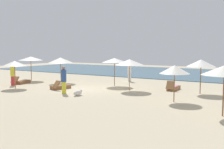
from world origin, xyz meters
The scene contains 17 objects.
ground_plane centered at (0.00, 0.00, 0.00)m, with size 60.00×60.00×0.00m, color #BCAD8E.
ocean_water centered at (0.00, 17.00, 0.03)m, with size 48.00×16.00×0.06m, color #3D6075.
umbrella_0 centered at (7.90, 2.76, 2.08)m, with size 1.93×1.93×2.33m.
umbrella_1 centered at (-4.11, 2.00, 2.03)m, with size 2.24×2.24×2.27m.
umbrella_2 centered at (-4.95, -2.23, 1.92)m, with size 1.82×1.82×2.12m.
umbrella_3 centered at (7.32, -0.97, 1.87)m, with size 1.73×1.73×2.11m.
umbrella_4 centered at (-7.72, 1.80, 2.12)m, with size 2.27×2.27×2.30m.
umbrella_5 centered at (10.26, -2.93, 2.09)m, with size 2.02×2.02×2.31m.
umbrella_6 centered at (3.15, 1.41, 2.08)m, with size 2.09×2.09×2.29m.
umbrella_7 centered at (0.95, 2.94, 2.11)m, with size 2.08×2.08×2.29m.
lounger_0 centered at (5.83, 3.29, 0.18)m, with size 0.63×1.66×0.73m.
lounger_1 centered at (-1.62, -0.78, 0.17)m, with size 1.07×1.77×0.71m.
lounger_2 centered at (-6.64, -0.21, 0.17)m, with size 0.98×1.80×0.67m.
person_0 centered at (0.63, 6.15, 0.83)m, with size 0.41×0.41×1.67m.
person_1 centered at (-0.02, -2.13, 0.94)m, with size 0.50×0.50×1.86m.
person_3 centered at (-6.36, -1.36, 0.89)m, with size 0.42×0.42×1.77m.
dog centered at (1.33, -2.28, 0.19)m, with size 0.37×0.81×0.37m.
Camera 1 is at (12.21, -15.59, 3.05)m, focal length 42.49 mm.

